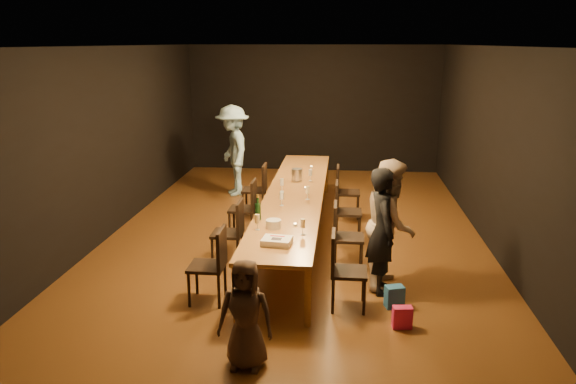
# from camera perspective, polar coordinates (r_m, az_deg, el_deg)

# --- Properties ---
(ground) EXTENTS (10.00, 10.00, 0.00)m
(ground) POSITION_cam_1_polar(r_m,az_deg,el_deg) (9.10, 0.69, -4.62)
(ground) COLOR #4F2813
(ground) RESTS_ON ground
(room_shell) EXTENTS (6.04, 10.04, 3.02)m
(room_shell) POSITION_cam_1_polar(r_m,az_deg,el_deg) (8.63, 0.74, 8.48)
(room_shell) COLOR black
(room_shell) RESTS_ON ground
(table) EXTENTS (0.90, 6.00, 0.75)m
(table) POSITION_cam_1_polar(r_m,az_deg,el_deg) (8.89, 0.71, -0.36)
(table) COLOR #96602B
(table) RESTS_ON ground
(chair_right_0) EXTENTS (0.42, 0.42, 0.93)m
(chair_right_0) POSITION_cam_1_polar(r_m,az_deg,el_deg) (6.67, 6.22, -7.97)
(chair_right_0) COLOR black
(chair_right_0) RESTS_ON ground
(chair_right_1) EXTENTS (0.42, 0.42, 0.93)m
(chair_right_1) POSITION_cam_1_polar(r_m,az_deg,el_deg) (7.79, 6.18, -4.54)
(chair_right_1) COLOR black
(chair_right_1) RESTS_ON ground
(chair_right_2) EXTENTS (0.42, 0.42, 0.93)m
(chair_right_2) POSITION_cam_1_polar(r_m,az_deg,el_deg) (8.93, 6.15, -1.97)
(chair_right_2) COLOR black
(chair_right_2) RESTS_ON ground
(chair_right_3) EXTENTS (0.42, 0.42, 0.93)m
(chair_right_3) POSITION_cam_1_polar(r_m,az_deg,el_deg) (10.08, 6.13, 0.01)
(chair_right_3) COLOR black
(chair_right_3) RESTS_ON ground
(chair_left_0) EXTENTS (0.42, 0.42, 0.93)m
(chair_left_0) POSITION_cam_1_polar(r_m,az_deg,el_deg) (6.86, -8.26, -7.38)
(chair_left_0) COLOR black
(chair_left_0) RESTS_ON ground
(chair_left_1) EXTENTS (0.42, 0.42, 0.93)m
(chair_left_1) POSITION_cam_1_polar(r_m,az_deg,el_deg) (7.95, -6.20, -4.12)
(chair_left_1) COLOR black
(chair_left_1) RESTS_ON ground
(chair_left_2) EXTENTS (0.42, 0.42, 0.93)m
(chair_left_2) POSITION_cam_1_polar(r_m,az_deg,el_deg) (9.07, -4.66, -1.66)
(chair_left_2) COLOR black
(chair_left_2) RESTS_ON ground
(chair_left_3) EXTENTS (0.42, 0.42, 0.93)m
(chair_left_3) POSITION_cam_1_polar(r_m,az_deg,el_deg) (10.21, -3.46, 0.26)
(chair_left_3) COLOR black
(chair_left_3) RESTS_ON ground
(woman_birthday) EXTENTS (0.47, 0.63, 1.60)m
(woman_birthday) POSITION_cam_1_polar(r_m,az_deg,el_deg) (7.05, 9.59, -3.91)
(woman_birthday) COLOR black
(woman_birthday) RESTS_ON ground
(woman_tan) EXTENTS (0.75, 0.89, 1.66)m
(woman_tan) POSITION_cam_1_polar(r_m,az_deg,el_deg) (7.23, 10.39, -3.18)
(woman_tan) COLOR #C4AB93
(woman_tan) RESTS_ON ground
(man_blue) EXTENTS (1.09, 1.36, 1.84)m
(man_blue) POSITION_cam_1_polar(r_m,az_deg,el_deg) (11.49, -5.61, 4.21)
(man_blue) COLOR #8EBCDB
(man_blue) RESTS_ON ground
(child) EXTENTS (0.55, 0.37, 1.10)m
(child) POSITION_cam_1_polar(r_m,az_deg,el_deg) (5.48, -4.34, -12.30)
(child) COLOR #453226
(child) RESTS_ON ground
(gift_bag_red) EXTENTS (0.22, 0.14, 0.25)m
(gift_bag_red) POSITION_cam_1_polar(r_m,az_deg,el_deg) (6.45, 11.52, -12.38)
(gift_bag_red) COLOR #E32263
(gift_bag_red) RESTS_ON ground
(gift_bag_blue) EXTENTS (0.25, 0.20, 0.27)m
(gift_bag_blue) POSITION_cam_1_polar(r_m,az_deg,el_deg) (6.89, 10.75, -10.40)
(gift_bag_blue) COLOR #296AB4
(gift_bag_blue) RESTS_ON ground
(birthday_cake) EXTENTS (0.37, 0.31, 0.08)m
(birthday_cake) POSITION_cam_1_polar(r_m,az_deg,el_deg) (6.63, -1.14, -5.02)
(birthday_cake) COLOR white
(birthday_cake) RESTS_ON table
(plate_stack) EXTENTS (0.26, 0.26, 0.11)m
(plate_stack) POSITION_cam_1_polar(r_m,az_deg,el_deg) (7.18, -1.48, -3.27)
(plate_stack) COLOR white
(plate_stack) RESTS_ON table
(champagne_bottle) EXTENTS (0.10, 0.10, 0.35)m
(champagne_bottle) POSITION_cam_1_polar(r_m,az_deg,el_deg) (7.49, -3.08, -1.56)
(champagne_bottle) COLOR black
(champagne_bottle) RESTS_ON table
(ice_bucket) EXTENTS (0.21, 0.21, 0.21)m
(ice_bucket) POSITION_cam_1_polar(r_m,az_deg,el_deg) (9.64, 0.92, 1.78)
(ice_bucket) COLOR silver
(ice_bucket) RESTS_ON table
(wineglass_0) EXTENTS (0.06, 0.06, 0.21)m
(wineglass_0) POSITION_cam_1_polar(r_m,az_deg,el_deg) (7.11, -3.14, -3.09)
(wineglass_0) COLOR beige
(wineglass_0) RESTS_ON table
(wineglass_1) EXTENTS (0.06, 0.06, 0.21)m
(wineglass_1) POSITION_cam_1_polar(r_m,az_deg,el_deg) (6.93, 1.51, -3.56)
(wineglass_1) COLOR beige
(wineglass_1) RESTS_ON table
(wineglass_2) EXTENTS (0.06, 0.06, 0.21)m
(wineglass_2) POSITION_cam_1_polar(r_m,az_deg,el_deg) (8.15, -0.64, -0.70)
(wineglass_2) COLOR silver
(wineglass_2) RESTS_ON table
(wineglass_3) EXTENTS (0.06, 0.06, 0.21)m
(wineglass_3) POSITION_cam_1_polar(r_m,az_deg,el_deg) (8.47, 2.00, -0.09)
(wineglass_3) COLOR beige
(wineglass_3) RESTS_ON table
(wineglass_4) EXTENTS (0.06, 0.06, 0.21)m
(wineglass_4) POSITION_cam_1_polar(r_m,az_deg,el_deg) (8.93, -0.62, 0.71)
(wineglass_4) COLOR silver
(wineglass_4) RESTS_ON table
(wineglass_5) EXTENTS (0.06, 0.06, 0.21)m
(wineglass_5) POSITION_cam_1_polar(r_m,az_deg,el_deg) (9.60, 2.29, 1.72)
(wineglass_5) COLOR silver
(wineglass_5) RESTS_ON table
(tealight_near) EXTENTS (0.05, 0.05, 0.03)m
(tealight_near) POSITION_cam_1_polar(r_m,az_deg,el_deg) (7.28, 0.73, -3.36)
(tealight_near) COLOR #B2B7B2
(tealight_near) RESTS_ON table
(tealight_mid) EXTENTS (0.05, 0.05, 0.03)m
(tealight_mid) POSITION_cam_1_polar(r_m,az_deg,el_deg) (9.09, 1.78, 0.39)
(tealight_mid) COLOR #B2B7B2
(tealight_mid) RESTS_ON table
(tealight_far) EXTENTS (0.05, 0.05, 0.03)m
(tealight_far) POSITION_cam_1_polar(r_m,az_deg,el_deg) (10.63, 2.38, 2.54)
(tealight_far) COLOR #B2B7B2
(tealight_far) RESTS_ON table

